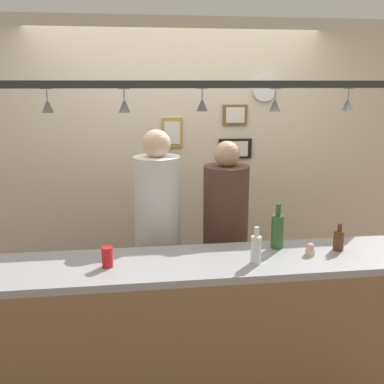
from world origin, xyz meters
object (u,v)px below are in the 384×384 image
at_px(bottle_soda_clear, 256,249).
at_px(cupcake, 310,249).
at_px(picture_frame_lower_pair, 235,149).
at_px(bottle_beer_brown_stubby, 339,240).
at_px(drink_can, 107,257).
at_px(wall_clock, 265,89).
at_px(person_left_white_patterned_shirt, 158,222).
at_px(person_right_brown_shirt, 225,227).
at_px(picture_frame_crest, 172,133).
at_px(bottle_champagne_green, 277,231).
at_px(picture_frame_upper_small, 235,115).

xyz_separation_m(bottle_soda_clear, cupcake, (0.38, 0.09, -0.06)).
height_order(bottle_soda_clear, picture_frame_lower_pair, picture_frame_lower_pair).
height_order(bottle_beer_brown_stubby, drink_can, bottle_beer_brown_stubby).
bearing_deg(wall_clock, drink_can, -133.31).
distance_m(person_left_white_patterned_shirt, person_right_brown_shirt, 0.52).
bearing_deg(person_right_brown_shirt, drink_can, -141.76).
xyz_separation_m(bottle_beer_brown_stubby, cupcake, (-0.21, -0.06, -0.03)).
bearing_deg(picture_frame_crest, bottle_champagne_green, -65.82).
xyz_separation_m(person_left_white_patterned_shirt, bottle_beer_brown_stubby, (1.13, -0.59, 0.02)).
xyz_separation_m(person_right_brown_shirt, wall_clock, (0.49, 0.76, 1.01)).
relative_size(bottle_soda_clear, cupcake, 2.95).
height_order(bottle_beer_brown_stubby, wall_clock, wall_clock).
distance_m(person_right_brown_shirt, drink_can, 1.09).
xyz_separation_m(picture_frame_lower_pair, wall_clock, (0.25, -0.01, 0.53)).
height_order(person_right_brown_shirt, wall_clock, wall_clock).
bearing_deg(bottle_soda_clear, picture_frame_lower_pair, 81.85).
relative_size(person_left_white_patterned_shirt, picture_frame_crest, 6.66).
distance_m(picture_frame_upper_small, picture_frame_lower_pair, 0.30).
bearing_deg(picture_frame_lower_pair, picture_frame_upper_small, 180.00).
bearing_deg(person_right_brown_shirt, wall_clock, 56.85).
height_order(cupcake, picture_frame_lower_pair, picture_frame_lower_pair).
bearing_deg(picture_frame_lower_pair, picture_frame_crest, 180.00).
bearing_deg(bottle_soda_clear, picture_frame_upper_small, 82.18).
distance_m(bottle_champagne_green, drink_can, 1.10).
xyz_separation_m(person_left_white_patterned_shirt, picture_frame_upper_small, (0.75, 0.76, 0.73)).
xyz_separation_m(person_left_white_patterned_shirt, drink_can, (-0.34, -0.67, 0.01)).
bearing_deg(person_right_brown_shirt, picture_frame_lower_pair, 72.33).
height_order(person_right_brown_shirt, picture_frame_crest, picture_frame_crest).
bearing_deg(cupcake, picture_frame_upper_small, 96.92).
bearing_deg(bottle_soda_clear, bottle_beer_brown_stubby, 13.62).
relative_size(person_left_white_patterned_shirt, drink_can, 14.20).
height_order(drink_can, picture_frame_crest, picture_frame_crest).
bearing_deg(bottle_soda_clear, bottle_champagne_green, 48.53).
relative_size(person_right_brown_shirt, cupcake, 21.06).
distance_m(picture_frame_lower_pair, wall_clock, 0.59).
height_order(bottle_beer_brown_stubby, picture_frame_crest, picture_frame_crest).
distance_m(cupcake, picture_frame_upper_small, 1.60).
bearing_deg(picture_frame_upper_small, bottle_beer_brown_stubby, -74.13).
xyz_separation_m(person_right_brown_shirt, picture_frame_crest, (-0.33, 0.76, 0.63)).
bearing_deg(cupcake, person_left_white_patterned_shirt, 144.69).
xyz_separation_m(drink_can, picture_frame_lower_pair, (1.09, 1.43, 0.41)).
height_order(picture_frame_upper_small, picture_frame_lower_pair, picture_frame_upper_small).
xyz_separation_m(cupcake, wall_clock, (0.09, 1.41, 0.97)).
bearing_deg(person_left_white_patterned_shirt, picture_frame_upper_small, 45.57).
xyz_separation_m(person_left_white_patterned_shirt, cupcake, (0.92, -0.65, -0.01)).
bearing_deg(person_right_brown_shirt, person_left_white_patterned_shirt, 180.00).
bearing_deg(bottle_soda_clear, picture_frame_crest, 103.40).
bearing_deg(bottle_beer_brown_stubby, drink_can, -177.05).
xyz_separation_m(bottle_champagne_green, drink_can, (-1.09, -0.17, -0.06)).
relative_size(person_left_white_patterned_shirt, cupcake, 22.21).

